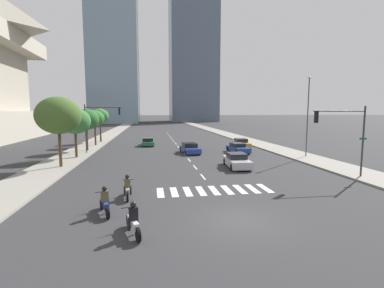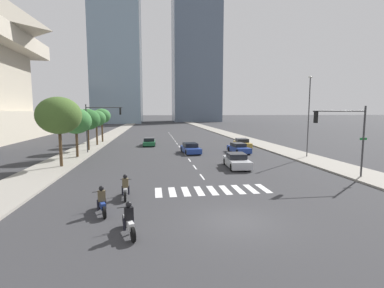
{
  "view_description": "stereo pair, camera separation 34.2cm",
  "coord_description": "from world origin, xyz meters",
  "px_view_note": "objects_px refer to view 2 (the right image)",
  "views": [
    {
      "loc": [
        -4.22,
        -12.61,
        5.28
      ],
      "look_at": [
        0.0,
        15.41,
        2.0
      ],
      "focal_mm": 26.33,
      "sensor_mm": 36.0,
      "label": 1
    },
    {
      "loc": [
        -3.88,
        -12.65,
        5.28
      ],
      "look_at": [
        0.0,
        15.41,
        2.0
      ],
      "focal_mm": 26.33,
      "sensor_mm": 36.0,
      "label": 2
    }
  ],
  "objects_px": {
    "motorcycle_lead": "(129,221)",
    "street_lamp_east": "(309,111)",
    "motorcycle_third": "(102,202)",
    "sedan_silver_4": "(237,161)",
    "traffic_signal_far": "(100,120)",
    "street_tree_fifth": "(102,116)",
    "traffic_signal_near": "(345,128)",
    "sedan_blue_0": "(191,149)",
    "sedan_gold_3": "(242,144)",
    "street_tree_second": "(76,121)",
    "street_tree_fourth": "(96,119)",
    "sedan_green_1": "(149,142)",
    "street_tree_nearest": "(59,116)",
    "street_tree_third": "(87,120)",
    "motorcycle_trailing": "(126,188)",
    "sedan_blue_2": "(239,148)"
  },
  "relations": [
    {
      "from": "sedan_green_1",
      "to": "street_tree_nearest",
      "type": "relative_size",
      "value": 0.67
    },
    {
      "from": "motorcycle_trailing",
      "to": "sedan_gold_3",
      "type": "distance_m",
      "value": 26.57
    },
    {
      "from": "motorcycle_lead",
      "to": "street_tree_fifth",
      "type": "relative_size",
      "value": 0.38
    },
    {
      "from": "sedan_blue_2",
      "to": "traffic_signal_near",
      "type": "bearing_deg",
      "value": 8.41
    },
    {
      "from": "sedan_green_1",
      "to": "sedan_gold_3",
      "type": "distance_m",
      "value": 14.26
    },
    {
      "from": "traffic_signal_near",
      "to": "street_tree_nearest",
      "type": "relative_size",
      "value": 0.86
    },
    {
      "from": "sedan_gold_3",
      "to": "street_tree_fourth",
      "type": "bearing_deg",
      "value": -99.14
    },
    {
      "from": "motorcycle_trailing",
      "to": "sedan_blue_0",
      "type": "xyz_separation_m",
      "value": [
        6.42,
        17.97,
        0.01
      ]
    },
    {
      "from": "sedan_blue_0",
      "to": "sedan_gold_3",
      "type": "bearing_deg",
      "value": 112.18
    },
    {
      "from": "sedan_gold_3",
      "to": "motorcycle_lead",
      "type": "bearing_deg",
      "value": -21.93
    },
    {
      "from": "motorcycle_third",
      "to": "sedan_gold_3",
      "type": "relative_size",
      "value": 0.45
    },
    {
      "from": "motorcycle_lead",
      "to": "traffic_signal_near",
      "type": "height_order",
      "value": "traffic_signal_near"
    },
    {
      "from": "street_lamp_east",
      "to": "motorcycle_trailing",
      "type": "bearing_deg",
      "value": -146.62
    },
    {
      "from": "sedan_gold_3",
      "to": "motorcycle_trailing",
      "type": "bearing_deg",
      "value": -28.35
    },
    {
      "from": "sedan_silver_4",
      "to": "street_tree_third",
      "type": "height_order",
      "value": "street_tree_third"
    },
    {
      "from": "sedan_blue_2",
      "to": "traffic_signal_near",
      "type": "distance_m",
      "value": 15.63
    },
    {
      "from": "motorcycle_third",
      "to": "motorcycle_lead",
      "type": "bearing_deg",
      "value": -168.18
    },
    {
      "from": "traffic_signal_near",
      "to": "street_lamp_east",
      "type": "relative_size",
      "value": 0.61
    },
    {
      "from": "traffic_signal_near",
      "to": "traffic_signal_far",
      "type": "relative_size",
      "value": 0.92
    },
    {
      "from": "sedan_green_1",
      "to": "street_tree_nearest",
      "type": "bearing_deg",
      "value": 155.15
    },
    {
      "from": "sedan_gold_3",
      "to": "traffic_signal_near",
      "type": "height_order",
      "value": "traffic_signal_near"
    },
    {
      "from": "street_tree_fourth",
      "to": "street_tree_second",
      "type": "bearing_deg",
      "value": -90.0
    },
    {
      "from": "sedan_blue_0",
      "to": "sedan_gold_3",
      "type": "relative_size",
      "value": 0.97
    },
    {
      "from": "motorcycle_third",
      "to": "street_tree_third",
      "type": "relative_size",
      "value": 0.39
    },
    {
      "from": "sedan_silver_4",
      "to": "traffic_signal_far",
      "type": "relative_size",
      "value": 0.75
    },
    {
      "from": "sedan_blue_2",
      "to": "traffic_signal_near",
      "type": "height_order",
      "value": "traffic_signal_near"
    },
    {
      "from": "sedan_gold_3",
      "to": "street_lamp_east",
      "type": "height_order",
      "value": "street_lamp_east"
    },
    {
      "from": "motorcycle_trailing",
      "to": "street_tree_third",
      "type": "height_order",
      "value": "street_tree_third"
    },
    {
      "from": "motorcycle_lead",
      "to": "street_lamp_east",
      "type": "relative_size",
      "value": 0.24
    },
    {
      "from": "street_tree_fourth",
      "to": "motorcycle_lead",
      "type": "bearing_deg",
      "value": -77.15
    },
    {
      "from": "sedan_green_1",
      "to": "street_tree_fifth",
      "type": "relative_size",
      "value": 0.77
    },
    {
      "from": "motorcycle_third",
      "to": "street_tree_fifth",
      "type": "height_order",
      "value": "street_tree_fifth"
    },
    {
      "from": "motorcycle_trailing",
      "to": "sedan_silver_4",
      "type": "bearing_deg",
      "value": -52.33
    },
    {
      "from": "motorcycle_lead",
      "to": "traffic_signal_near",
      "type": "bearing_deg",
      "value": -80.36
    },
    {
      "from": "sedan_green_1",
      "to": "street_tree_fifth",
      "type": "distance_m",
      "value": 10.51
    },
    {
      "from": "motorcycle_third",
      "to": "sedan_green_1",
      "type": "bearing_deg",
      "value": -22.53
    },
    {
      "from": "sedan_blue_0",
      "to": "sedan_blue_2",
      "type": "xyz_separation_m",
      "value": [
        6.16,
        -0.57,
        -0.01
      ]
    },
    {
      "from": "sedan_blue_0",
      "to": "traffic_signal_near",
      "type": "xyz_separation_m",
      "value": [
        9.95,
        -15.36,
        3.39
      ]
    },
    {
      "from": "sedan_blue_0",
      "to": "street_lamp_east",
      "type": "height_order",
      "value": "street_lamp_east"
    },
    {
      "from": "street_tree_fourth",
      "to": "street_tree_fifth",
      "type": "xyz_separation_m",
      "value": [
        0.0,
        4.72,
        0.29
      ]
    },
    {
      "from": "sedan_silver_4",
      "to": "street_tree_fifth",
      "type": "distance_m",
      "value": 29.42
    },
    {
      "from": "street_tree_second",
      "to": "street_tree_fourth",
      "type": "height_order",
      "value": "street_tree_second"
    },
    {
      "from": "traffic_signal_far",
      "to": "street_tree_nearest",
      "type": "distance_m",
      "value": 9.25
    },
    {
      "from": "traffic_signal_near",
      "to": "street_tree_fifth",
      "type": "relative_size",
      "value": 0.99
    },
    {
      "from": "sedan_blue_0",
      "to": "street_tree_third",
      "type": "height_order",
      "value": "street_tree_third"
    },
    {
      "from": "traffic_signal_near",
      "to": "street_tree_fifth",
      "type": "xyz_separation_m",
      "value": [
        -23.26,
        29.73,
        0.51
      ]
    },
    {
      "from": "motorcycle_third",
      "to": "sedan_silver_4",
      "type": "bearing_deg",
      "value": -62.68
    },
    {
      "from": "street_tree_second",
      "to": "street_tree_fifth",
      "type": "xyz_separation_m",
      "value": [
        -0.0,
        16.3,
        0.29
      ]
    },
    {
      "from": "sedan_green_1",
      "to": "street_lamp_east",
      "type": "bearing_deg",
      "value": -126.81
    },
    {
      "from": "street_tree_fifth",
      "to": "motorcycle_third",
      "type": "bearing_deg",
      "value": -80.39
    }
  ]
}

